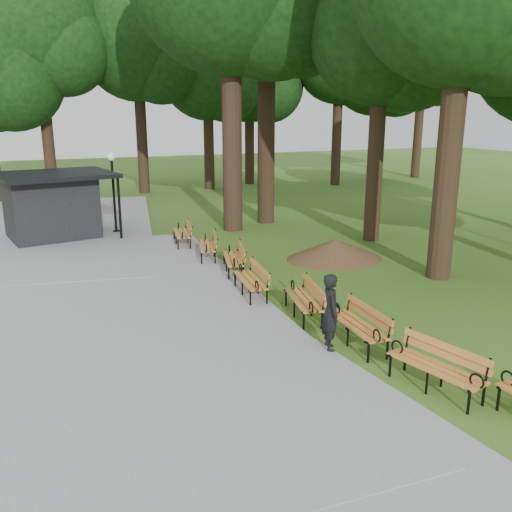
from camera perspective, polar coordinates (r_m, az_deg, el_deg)
name	(u,v)px	position (r m, az deg, el deg)	size (l,w,h in m)	color
ground	(311,332)	(12.37, 5.88, -8.04)	(100.00, 100.00, 0.00)	#37611B
path	(112,312)	(13.91, -15.05, -5.70)	(12.00, 38.00, 0.06)	gray
person	(331,312)	(11.28, 7.93, -5.93)	(0.60, 0.40, 1.66)	black
kiosk	(51,206)	(22.53, -20.92, 5.02)	(4.10, 3.56, 2.56)	black
lamp_post	(113,176)	(22.54, -14.96, 8.21)	(0.32, 0.32, 3.26)	black
dirt_mound	(335,249)	(18.34, 8.34, 0.72)	(2.80, 2.80, 0.68)	#47301C
bench_1	(435,368)	(10.26, 18.49, -11.18)	(1.90, 0.64, 0.88)	#C3762D
bench_2	(357,326)	(11.72, 10.69, -7.26)	(1.90, 0.64, 0.88)	#C3762D
bench_3	(303,300)	(13.09, 5.03, -4.63)	(1.90, 0.64, 0.88)	#C3762D
bench_4	(250,280)	(14.50, -0.62, -2.59)	(1.90, 0.64, 0.88)	#C3762D
bench_5	(233,259)	(16.60, -2.42, -0.30)	(1.90, 0.64, 0.88)	#C3762D
bench_6	(207,246)	(18.28, -5.17, 1.10)	(1.90, 0.64, 0.88)	#C3762D
bench_7	(182,233)	(20.25, -7.88, 2.40)	(1.90, 0.64, 0.88)	#C3762D
lawn_tree_1	(383,31)	(21.03, 13.27, 22.23)	(5.30, 5.30, 10.31)	black
tree_backdrop	(237,53)	(35.49, -2.08, 20.68)	(36.04, 10.16, 16.58)	black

